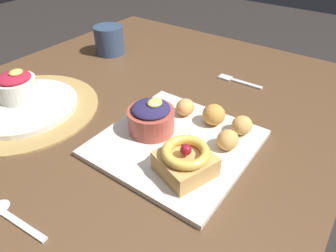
% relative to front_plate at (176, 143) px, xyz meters
% --- Properties ---
extents(dining_table, '(1.30, 0.95, 0.73)m').
position_rel_front_plate_xyz_m(dining_table, '(-0.04, 0.17, -0.10)').
color(dining_table, brown).
rests_on(dining_table, ground_plane).
extents(woven_placemat, '(0.34, 0.34, 0.00)m').
position_rel_front_plate_xyz_m(woven_placemat, '(-0.10, 0.37, -0.00)').
color(woven_placemat, '#AD894C').
rests_on(woven_placemat, dining_table).
extents(front_plate, '(0.29, 0.29, 0.01)m').
position_rel_front_plate_xyz_m(front_plate, '(0.00, 0.00, 0.00)').
color(front_plate, silver).
rests_on(front_plate, dining_table).
extents(cake_slice, '(0.11, 0.11, 0.06)m').
position_rel_front_plate_xyz_m(cake_slice, '(-0.06, -0.06, 0.03)').
color(cake_slice, tan).
rests_on(cake_slice, front_plate).
extents(berry_ramekin, '(0.10, 0.10, 0.07)m').
position_rel_front_plate_xyz_m(berry_ramekin, '(-0.00, 0.06, 0.04)').
color(berry_ramekin, '#B24C3D').
rests_on(berry_ramekin, front_plate).
extents(fritter_front, '(0.05, 0.04, 0.04)m').
position_rel_front_plate_xyz_m(fritter_front, '(0.10, -0.09, 0.02)').
color(fritter_front, tan).
rests_on(fritter_front, front_plate).
extents(fritter_middle, '(0.05, 0.05, 0.04)m').
position_rel_front_plate_xyz_m(fritter_middle, '(0.10, -0.03, 0.03)').
color(fritter_middle, gold).
rests_on(fritter_middle, front_plate).
extents(fritter_back, '(0.05, 0.04, 0.04)m').
position_rel_front_plate_xyz_m(fritter_back, '(0.04, -0.09, 0.03)').
color(fritter_back, tan).
rests_on(fritter_back, front_plate).
extents(fritter_extra, '(0.04, 0.04, 0.04)m').
position_rel_front_plate_xyz_m(fritter_extra, '(0.09, 0.04, 0.02)').
color(fritter_extra, tan).
rests_on(fritter_extra, front_plate).
extents(back_plate, '(0.25, 0.25, 0.01)m').
position_rel_front_plate_xyz_m(back_plate, '(-0.10, 0.37, 0.01)').
color(back_plate, silver).
rests_on(back_plate, woven_placemat).
extents(back_ramekin, '(0.09, 0.09, 0.07)m').
position_rel_front_plate_xyz_m(back_ramekin, '(-0.09, 0.40, 0.04)').
color(back_ramekin, silver).
rests_on(back_ramekin, back_plate).
extents(fork, '(0.03, 0.13, 0.00)m').
position_rel_front_plate_xyz_m(fork, '(0.32, 0.02, -0.00)').
color(fork, silver).
rests_on(fork, dining_table).
extents(spoon, '(0.04, 0.13, 0.00)m').
position_rel_front_plate_xyz_m(spoon, '(-0.30, 0.12, -0.00)').
color(spoon, silver).
rests_on(spoon, dining_table).
extents(coffee_mug, '(0.09, 0.09, 0.09)m').
position_rel_front_plate_xyz_m(coffee_mug, '(0.26, 0.44, 0.04)').
color(coffee_mug, '#334766').
rests_on(coffee_mug, dining_table).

